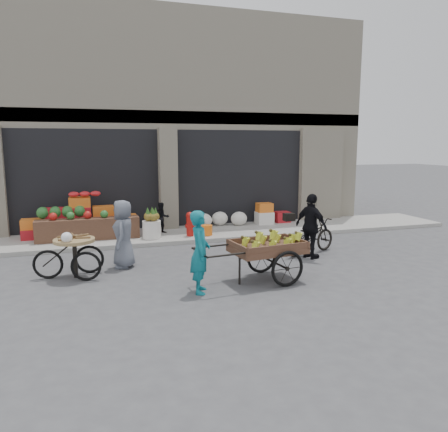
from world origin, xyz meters
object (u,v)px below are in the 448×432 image
object	(u,v)px
vendor_grey	(123,234)
cyclist	(311,226)
pineapple_bin	(152,229)
fire_hydrant	(190,223)
seated_person	(162,218)
bicycle	(310,236)
tricycle_cart	(74,251)
vendor_woman	(200,252)
orange_bucket	(207,230)
banana_cart	(265,245)

from	to	relation	value
vendor_grey	cyclist	size ratio (longest dim) A/B	0.97
pineapple_bin	fire_hydrant	xyz separation A→B (m)	(1.10, -0.05, 0.13)
seated_person	fire_hydrant	bearing A→B (deg)	-52.88
bicycle	cyclist	size ratio (longest dim) A/B	1.07
pineapple_bin	tricycle_cart	world-z (taller)	tricycle_cart
seated_person	vendor_woman	xyz separation A→B (m)	(-0.14, -5.12, 0.20)
bicycle	pineapple_bin	bearing A→B (deg)	34.84
orange_bucket	vendor_woman	distance (m)	4.64
vendor_woman	vendor_grey	xyz separation A→B (m)	(-1.23, 2.18, -0.02)
pineapple_bin	cyclist	world-z (taller)	cyclist
seated_person	vendor_grey	distance (m)	3.25
fire_hydrant	vendor_grey	xyz separation A→B (m)	(-2.07, -2.29, 0.27)
fire_hydrant	vendor_grey	world-z (taller)	vendor_grey
pineapple_bin	fire_hydrant	distance (m)	1.11
bicycle	orange_bucket	bearing A→B (deg)	19.84
seated_person	banana_cart	xyz separation A→B (m)	(1.30, -4.83, 0.16)
vendor_grey	bicycle	size ratio (longest dim) A/B	0.90
orange_bucket	seated_person	size ratio (longest dim) A/B	0.34
tricycle_cart	cyclist	world-z (taller)	cyclist
banana_cart	orange_bucket	bearing A→B (deg)	84.47
orange_bucket	bicycle	bearing A→B (deg)	-49.54
seated_person	tricycle_cart	distance (m)	4.20
fire_hydrant	vendor_woman	distance (m)	4.55
vendor_woman	cyclist	distance (m)	3.58
vendor_grey	cyclist	xyz separation A→B (m)	(4.44, -0.58, 0.03)
banana_cart	vendor_grey	bearing A→B (deg)	137.78
orange_bucket	tricycle_cart	size ratio (longest dim) A/B	0.22
fire_hydrant	vendor_grey	bearing A→B (deg)	-132.12
pineapple_bin	bicycle	distance (m)	4.45
seated_person	banana_cart	world-z (taller)	seated_person
pineapple_bin	seated_person	bearing A→B (deg)	56.31
seated_person	vendor_grey	bearing A→B (deg)	-125.00
orange_bucket	banana_cart	world-z (taller)	banana_cart
fire_hydrant	seated_person	size ratio (longest dim) A/B	0.76
tricycle_cart	cyclist	bearing A→B (deg)	6.62
fire_hydrant	vendor_woman	size ratio (longest dim) A/B	0.45
fire_hydrant	banana_cart	world-z (taller)	banana_cart
banana_cart	tricycle_cart	world-z (taller)	banana_cart
orange_bucket	banana_cart	size ratio (longest dim) A/B	0.13
pineapple_bin	vendor_grey	world-z (taller)	vendor_grey
banana_cart	bicycle	size ratio (longest dim) A/B	1.49
pineapple_bin	vendor_grey	bearing A→B (deg)	-112.54
tricycle_cart	pineapple_bin	bearing A→B (deg)	62.08
cyclist	fire_hydrant	bearing A→B (deg)	18.86
fire_hydrant	vendor_grey	size ratio (longest dim) A/B	0.46
fire_hydrant	seated_person	xyz separation A→B (m)	(-0.70, 0.65, 0.08)
pineapple_bin	seated_person	size ratio (longest dim) A/B	0.56
orange_bucket	seated_person	xyz separation A→B (m)	(-1.20, 0.70, 0.31)
cyclist	tricycle_cart	bearing A→B (deg)	68.44
fire_hydrant	cyclist	world-z (taller)	cyclist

